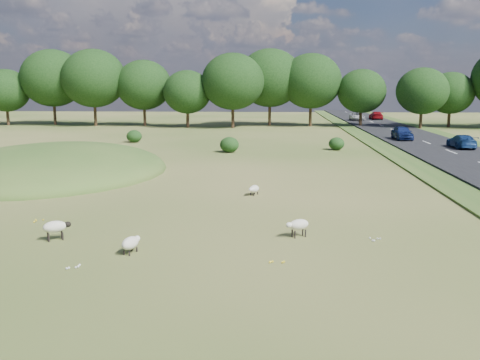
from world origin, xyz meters
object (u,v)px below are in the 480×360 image
car_4 (376,115)px  car_2 (402,133)px  sheep_1 (298,225)px  sheep_0 (254,189)px  car_1 (357,116)px  sheep_2 (131,243)px  sheep_3 (56,227)px  car_5 (462,141)px

car_4 → car_2: bearing=83.9°
sheep_1 → car_2: 40.81m
sheep_0 → car_4: bearing=-170.6°
car_1 → car_4: (3.80, 3.14, 0.02)m
sheep_1 → car_2: (13.20, 38.61, 0.47)m
sheep_0 → car_4: size_ratio=0.22×
sheep_2 → sheep_3: 3.78m
sheep_1 → car_4: size_ratio=0.23×
sheep_0 → car_2: car_2 is taller
sheep_1 → car_1: 72.41m
sheep_3 → car_5: (26.84, 31.85, 0.33)m
sheep_1 → sheep_2: sheep_1 is taller
sheep_3 → car_5: size_ratio=0.26×
car_5 → car_4: bearing=-90.0°
car_2 → car_5: car_2 is taller
sheep_2 → sheep_3: sheep_3 is taller
sheep_1 → car_1: car_1 is taller
car_4 → car_5: car_4 is taller
car_1 → car_2: bearing=-90.0°
car_2 → sheep_3: bearing=-120.1°
car_1 → car_5: size_ratio=1.07×
sheep_0 → car_4: (19.15, 65.90, 0.57)m
sheep_1 → sheep_0: bearing=-103.8°
sheep_1 → sheep_3: (-9.83, -1.07, 0.04)m
sheep_1 → sheep_3: 9.89m
sheep_1 → sheep_2: (-6.36, -2.55, -0.13)m
sheep_2 → car_2: car_2 is taller
sheep_2 → sheep_0: bearing=-4.8°
sheep_1 → car_4: 76.26m
car_1 → car_5: bearing=-84.6°
car_1 → sheep_3: bearing=-107.7°
sheep_2 → car_2: (19.57, 41.16, 0.60)m
car_5 → sheep_3: bearing=49.9°
sheep_1 → car_2: bearing=-136.9°
sheep_2 → car_1: size_ratio=0.24×
sheep_2 → car_5: car_5 is taller
sheep_0 → car_5: bearing=165.0°
car_1 → car_2: 32.58m
sheep_0 → sheep_2: 11.77m
sheep_0 → car_1: bearing=-168.1°
car_2 → car_5: (3.80, -7.84, -0.11)m
sheep_3 → car_4: car_4 is taller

